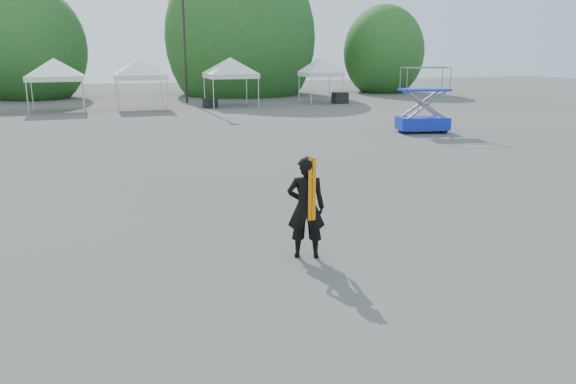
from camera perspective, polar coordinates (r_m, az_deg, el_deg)
name	(u,v)px	position (r m, az deg, el deg)	size (l,w,h in m)	color
ground	(295,240)	(11.57, 0.68, -4.89)	(120.00, 120.00, 0.00)	#474442
light_pole_east	(184,26)	(42.85, -10.53, 16.28)	(0.60, 0.25, 9.80)	black
tree_mid_w	(31,49)	(50.47, -24.69, 13.10)	(4.16, 4.16, 6.33)	#382314
tree_mid_e	(241,38)	(50.91, -4.84, 15.33)	(5.12, 5.12, 7.79)	#382314
tree_far_e	(384,52)	(53.82, 9.68, 13.83)	(3.84, 3.84, 5.84)	#382314
tent_d	(54,62)	(38.86, -22.72, 12.06)	(4.75, 4.75, 3.88)	silver
tent_e	(139,62)	(38.83, -14.89, 12.66)	(4.58, 4.58, 3.88)	silver
tent_f	(230,61)	(39.77, -5.90, 13.07)	(4.68, 4.68, 3.88)	silver
tent_g	(321,61)	(42.13, 3.38, 13.18)	(3.80, 3.80, 3.88)	silver
man	(306,207)	(10.36, 1.85, -1.57)	(0.82, 0.67, 1.93)	black
scissor_lift	(424,100)	(27.33, 13.63, 9.07)	(2.54, 1.65, 3.03)	#0D23B1
crate_mid	(210,103)	(38.79, -7.90, 8.94)	(0.83, 0.64, 0.64)	black
crate_east	(340,98)	(41.88, 5.31, 9.50)	(1.03, 0.80, 0.80)	black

